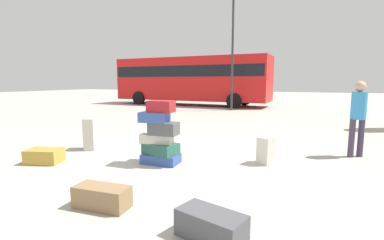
# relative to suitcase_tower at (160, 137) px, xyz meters

# --- Properties ---
(ground_plane) EXTENTS (80.00, 80.00, 0.00)m
(ground_plane) POSITION_rel_suitcase_tower_xyz_m (0.30, -0.09, -0.53)
(ground_plane) COLOR #ADA89E
(suitcase_tower) EXTENTS (0.79, 0.57, 1.24)m
(suitcase_tower) POSITION_rel_suitcase_tower_xyz_m (0.00, 0.00, 0.00)
(suitcase_tower) COLOR #334F99
(suitcase_tower) RESTS_ON ground
(suitcase_brown_left_side) EXTENTS (0.73, 0.37, 0.28)m
(suitcase_brown_left_side) POSITION_rel_suitcase_tower_xyz_m (0.27, -1.98, -0.39)
(suitcase_brown_left_side) COLOR olive
(suitcase_brown_left_side) RESTS_ON ground
(suitcase_tan_foreground_near) EXTENTS (0.74, 0.60, 0.28)m
(suitcase_tan_foreground_near) POSITION_rel_suitcase_tower_xyz_m (-2.13, -0.86, -0.39)
(suitcase_tan_foreground_near) COLOR #B28C33
(suitcase_tan_foreground_near) RESTS_ON ground
(suitcase_cream_right_side) EXTENTS (0.33, 0.37, 0.53)m
(suitcase_cream_right_side) POSITION_rel_suitcase_tower_xyz_m (1.89, 0.80, -0.27)
(suitcase_cream_right_side) COLOR beige
(suitcase_cream_right_side) RESTS_ON ground
(suitcase_cream_upright_blue) EXTENTS (0.37, 0.43, 0.74)m
(suitcase_cream_upright_blue) POSITION_rel_suitcase_tower_xyz_m (-2.07, 0.38, -0.16)
(suitcase_cream_upright_blue) COLOR beige
(suitcase_cream_upright_blue) RESTS_ON ground
(suitcase_charcoal_white_trunk) EXTENTS (0.77, 0.52, 0.29)m
(suitcase_charcoal_white_trunk) POSITION_rel_suitcase_tower_xyz_m (1.79, -2.12, -0.38)
(suitcase_charcoal_white_trunk) COLOR #4C4C51
(suitcase_charcoal_white_trunk) RESTS_ON ground
(person_bearded_onlooker) EXTENTS (0.30, 0.30, 1.60)m
(person_bearded_onlooker) POSITION_rel_suitcase_tower_xyz_m (3.58, 2.07, 0.43)
(person_bearded_onlooker) COLOR #3F334C
(person_bearded_onlooker) RESTS_ON ground
(parked_bus) EXTENTS (10.56, 3.01, 3.15)m
(parked_bus) POSITION_rel_suitcase_tower_xyz_m (-4.91, 12.91, 1.31)
(parked_bus) COLOR red
(parked_bus) RESTS_ON ground
(lamp_post) EXTENTS (0.36, 0.36, 6.70)m
(lamp_post) POSITION_rel_suitcase_tower_xyz_m (-1.41, 10.48, 3.79)
(lamp_post) COLOR #333338
(lamp_post) RESTS_ON ground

